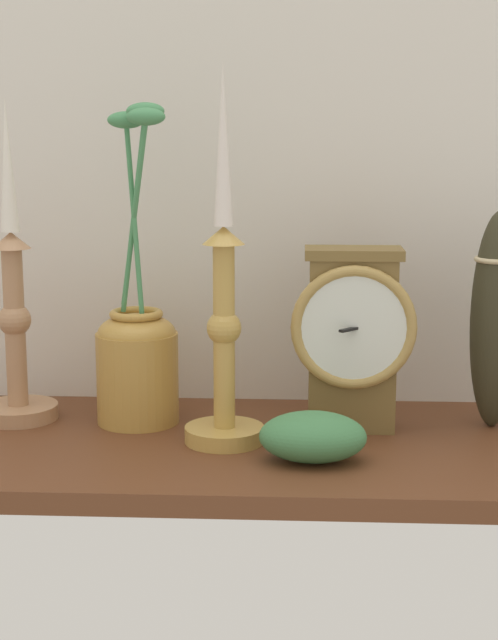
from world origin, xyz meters
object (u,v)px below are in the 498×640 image
object	(u,v)px
candlestick_tall_left	(224,327)
brass_vase_jar	(137,351)
mantel_clock	(352,336)
candlestick_tall_center	(15,323)
tall_ceramic_vase	(496,319)

from	to	relation	value
candlestick_tall_left	brass_vase_jar	distance (cm)	13.96
mantel_clock	brass_vase_jar	distance (cm)	25.81
candlestick_tall_center	candlestick_tall_left	bearing A→B (deg)	-16.63
tall_ceramic_vase	candlestick_tall_center	bearing A→B (deg)	-179.95
mantel_clock	tall_ceramic_vase	bearing A→B (deg)	7.67
brass_vase_jar	tall_ceramic_vase	size ratio (longest dim) A/B	1.47
candlestick_tall_center	brass_vase_jar	size ratio (longest dim) A/B	1.02
candlestick_tall_center	mantel_clock	bearing A→B (deg)	-3.14
candlestick_tall_left	tall_ceramic_vase	size ratio (longest dim) A/B	1.63
candlestick_tall_left	brass_vase_jar	size ratio (longest dim) A/B	1.11
brass_vase_jar	tall_ceramic_vase	xyz separation A→B (cm)	(42.55, 0.61, 4.26)
candlestick_tall_center	brass_vase_jar	world-z (taller)	candlestick_tall_center
candlestick_tall_center	brass_vase_jar	xyz separation A→B (cm)	(14.98, -0.57, -3.20)
mantel_clock	candlestick_tall_left	xyz separation A→B (cm)	(-14.59, -5.54, 2.07)
mantel_clock	candlestick_tall_left	distance (cm)	15.75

